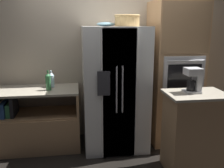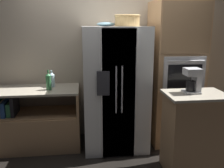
{
  "view_description": "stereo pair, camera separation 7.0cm",
  "coord_description": "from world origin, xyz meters",
  "views": [
    {
      "loc": [
        -0.43,
        -3.4,
        1.78
      ],
      "look_at": [
        0.05,
        -0.03,
        0.97
      ],
      "focal_mm": 40.0,
      "sensor_mm": 36.0,
      "label": 1
    },
    {
      "loc": [
        -0.36,
        -3.41,
        1.78
      ],
      "look_at": [
        0.05,
        -0.03,
        0.97
      ],
      "focal_mm": 40.0,
      "sensor_mm": 36.0,
      "label": 2
    }
  ],
  "objects": [
    {
      "name": "ground_plane",
      "position": [
        0.0,
        0.0,
        0.0
      ],
      "size": [
        20.0,
        20.0,
        0.0
      ],
      "primitive_type": "plane",
      "color": "black"
    },
    {
      "name": "wall_oven",
      "position": [
        1.02,
        0.13,
        1.06
      ],
      "size": [
        0.71,
        0.74,
        2.11
      ],
      "color": "#A87F56",
      "rests_on": "ground_plane"
    },
    {
      "name": "wicker_basket",
      "position": [
        0.26,
        -0.01,
        1.84
      ],
      "size": [
        0.35,
        0.35,
        0.15
      ],
      "color": "tan",
      "rests_on": "refrigerator"
    },
    {
      "name": "wall_back",
      "position": [
        0.0,
        0.5,
        1.4
      ],
      "size": [
        12.0,
        0.06,
        2.8
      ],
      "color": "tan",
      "rests_on": "ground_plane"
    },
    {
      "name": "counter_left",
      "position": [
        -1.06,
        0.15,
        0.32
      ],
      "size": [
        1.25,
        0.64,
        0.88
      ],
      "color": "#A87F56",
      "rests_on": "ground_plane"
    },
    {
      "name": "refrigerator",
      "position": [
        0.1,
        0.06,
        0.88
      ],
      "size": [
        0.9,
        0.84,
        1.76
      ],
      "color": "silver",
      "rests_on": "ground_plane"
    },
    {
      "name": "fruit_bowl",
      "position": [
        -0.02,
        0.06,
        1.79
      ],
      "size": [
        0.25,
        0.25,
        0.06
      ],
      "color": "#668C99",
      "rests_on": "refrigerator"
    },
    {
      "name": "coffee_maker",
      "position": [
        0.93,
        -0.71,
        1.15
      ],
      "size": [
        0.18,
        0.17,
        0.29
      ],
      "color": "#B2B2B7",
      "rests_on": "island_counter"
    },
    {
      "name": "island_counter",
      "position": [
        0.95,
        -0.74,
        0.5
      ],
      "size": [
        0.71,
        0.51,
        1.0
      ],
      "color": "#A87F56",
      "rests_on": "ground_plane"
    },
    {
      "name": "bottle_short",
      "position": [
        -0.81,
        0.26,
        1.0
      ],
      "size": [
        0.09,
        0.09,
        0.25
      ],
      "color": "silver",
      "rests_on": "counter_left"
    },
    {
      "name": "bottle_tall",
      "position": [
        -0.83,
        0.09,
        1.01
      ],
      "size": [
        0.07,
        0.07,
        0.28
      ],
      "color": "#33723F",
      "rests_on": "counter_left"
    }
  ]
}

